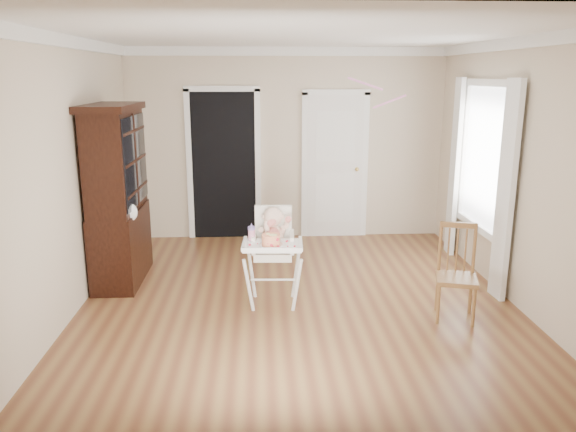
{
  "coord_description": "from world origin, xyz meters",
  "views": [
    {
      "loc": [
        -0.39,
        -5.52,
        2.33
      ],
      "look_at": [
        -0.11,
        -0.14,
        0.97
      ],
      "focal_mm": 35.0,
      "sensor_mm": 36.0,
      "label": 1
    }
  ],
  "objects_px": {
    "high_chair": "(273,245)",
    "dining_chair": "(456,275)",
    "sippy_cup": "(252,233)",
    "cake": "(271,240)",
    "china_cabinet": "(118,195)"
  },
  "relations": [
    {
      "from": "high_chair",
      "to": "cake",
      "type": "xyz_separation_m",
      "value": [
        -0.03,
        -0.26,
        0.13
      ]
    },
    {
      "from": "sippy_cup",
      "to": "high_chair",
      "type": "bearing_deg",
      "value": 22.18
    },
    {
      "from": "high_chair",
      "to": "china_cabinet",
      "type": "relative_size",
      "value": 0.51
    },
    {
      "from": "high_chair",
      "to": "sippy_cup",
      "type": "distance_m",
      "value": 0.28
    },
    {
      "from": "high_chair",
      "to": "cake",
      "type": "height_order",
      "value": "high_chair"
    },
    {
      "from": "china_cabinet",
      "to": "high_chair",
      "type": "bearing_deg",
      "value": -24.75
    },
    {
      "from": "high_chair",
      "to": "dining_chair",
      "type": "xyz_separation_m",
      "value": [
        1.77,
        -0.42,
        -0.21
      ]
    },
    {
      "from": "high_chair",
      "to": "dining_chair",
      "type": "bearing_deg",
      "value": -10.53
    },
    {
      "from": "high_chair",
      "to": "dining_chair",
      "type": "relative_size",
      "value": 1.11
    },
    {
      "from": "dining_chair",
      "to": "china_cabinet",
      "type": "bearing_deg",
      "value": 176.11
    },
    {
      "from": "dining_chair",
      "to": "high_chair",
      "type": "bearing_deg",
      "value": -178.06
    },
    {
      "from": "high_chair",
      "to": "cake",
      "type": "bearing_deg",
      "value": -92.78
    },
    {
      "from": "high_chair",
      "to": "cake",
      "type": "relative_size",
      "value": 4.46
    },
    {
      "from": "sippy_cup",
      "to": "dining_chair",
      "type": "relative_size",
      "value": 0.19
    },
    {
      "from": "sippy_cup",
      "to": "dining_chair",
      "type": "height_order",
      "value": "dining_chair"
    }
  ]
}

